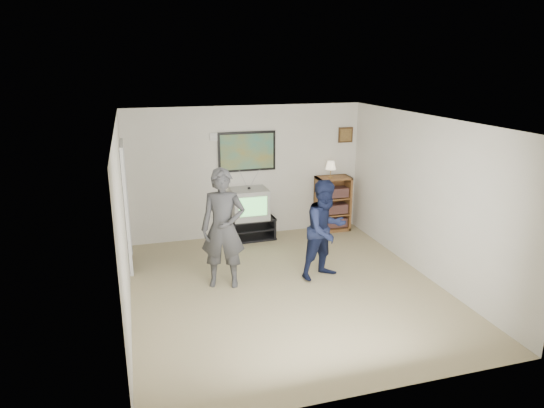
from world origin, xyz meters
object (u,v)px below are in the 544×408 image
crt_television (249,204)px  person_short (326,230)px  media_stand (252,228)px  person_tall (223,229)px  bookshelf (333,204)px

crt_television → person_short: person_short is taller
crt_television → person_short: 2.10m
media_stand → crt_television: crt_television is taller
media_stand → person_short: size_ratio=0.55×
crt_television → media_stand: bearing=0.6°
crt_television → person_tall: person_tall is taller
crt_television → person_tall: (-0.84, -1.82, 0.20)m
bookshelf → media_stand: bearing=-178.3°
bookshelf → person_short: (-0.99, -2.02, 0.23)m
crt_television → bookshelf: bearing=2.3°
media_stand → person_tall: (-0.88, -1.82, 0.69)m
crt_television → person_short: size_ratio=0.43×
media_stand → crt_television: (-0.05, 0.00, 0.50)m
media_stand → person_short: (0.68, -1.97, 0.57)m
person_tall → bookshelf: bearing=53.2°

